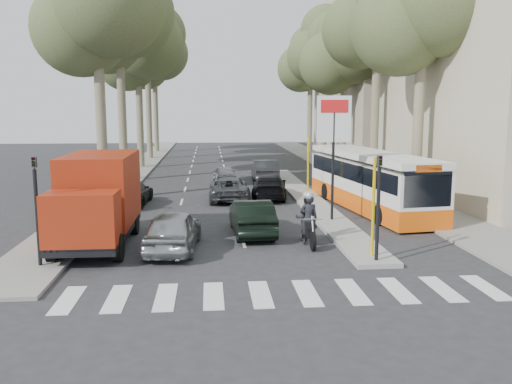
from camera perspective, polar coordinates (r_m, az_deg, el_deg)
ground at (r=19.11m, az=1.75°, el=-6.61°), size 120.00×120.00×0.00m
sidewalk_right at (r=44.88m, az=8.96°, el=2.39°), size 3.20×70.00×0.12m
median_left at (r=46.92m, az=-12.09°, el=2.58°), size 2.40×64.00×0.12m
traffic_island at (r=30.20m, az=5.44°, el=-0.69°), size 1.50×26.00×0.16m
building_far at (r=55.25m, az=13.99°, el=11.70°), size 11.00×20.00×16.00m
billboard at (r=23.94m, az=8.16°, el=5.47°), size 1.50×12.10×5.60m
traffic_light_island at (r=17.82m, az=12.79°, el=0.22°), size 0.16×0.41×3.60m
traffic_light_left at (r=18.30m, az=-22.17°, el=-0.00°), size 0.16×0.41×3.60m
tree_l_a at (r=31.36m, az=-16.21°, el=18.28°), size 7.40×7.20×14.10m
tree_l_b at (r=39.27m, az=-14.06°, el=17.43°), size 7.40×7.20×14.88m
tree_l_c at (r=46.98m, az=-12.20°, el=14.78°), size 7.40×7.20×13.71m
tree_l_d at (r=55.08m, az=-11.30°, el=15.73°), size 7.40×7.20×15.66m
tree_l_e at (r=62.90m, az=-10.55°, el=13.94°), size 7.40×7.20×14.49m
tree_r_a at (r=31.00m, az=17.40°, el=18.34°), size 7.40×7.20×14.10m
tree_r_b at (r=38.64m, az=12.91°, el=18.13°), size 7.40×7.20×15.27m
tree_r_c at (r=46.00m, az=9.45°, el=14.56°), size 7.40×7.20×13.32m
tree_r_d at (r=53.92m, az=7.42°, el=15.24°), size 7.40×7.20×14.88m
tree_r_e at (r=61.67m, az=5.87°, el=13.83°), size 7.40×7.20×14.10m
silver_hatchback at (r=19.72m, az=-8.73°, el=-3.98°), size 2.10×4.50×1.49m
dark_hatchback at (r=21.95m, az=-0.45°, el=-2.64°), size 1.70×4.38×1.42m
queue_car_a at (r=30.04m, az=-2.87°, el=0.38°), size 2.20×4.66×1.29m
queue_car_b at (r=30.52m, az=1.40°, el=0.59°), size 2.42×4.86×1.36m
queue_car_c at (r=36.58m, az=-3.33°, el=1.86°), size 1.62×3.62×1.21m
queue_car_d at (r=37.53m, az=0.93°, el=2.28°), size 1.60×4.56×1.50m
queue_car_e at (r=29.25m, az=-13.02°, el=-0.09°), size 2.05×4.49×1.27m
red_truck at (r=20.90m, az=-16.30°, el=-0.62°), size 2.42×6.31×3.36m
city_bus at (r=27.71m, az=11.93°, el=1.33°), size 3.84×11.29×2.92m
motorcycle at (r=20.51m, az=5.45°, el=-2.91°), size 0.86×2.39×2.03m
pedestrian_near at (r=26.09m, az=19.06°, el=-0.63°), size 0.63×1.09×1.76m
pedestrian_far at (r=34.40m, az=15.80°, el=1.55°), size 1.06×0.92×1.53m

